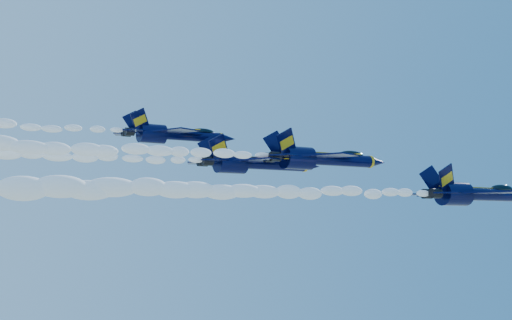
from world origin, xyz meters
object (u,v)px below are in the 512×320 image
jet_lead (475,194)px  jet_second (321,158)px  jet_third (255,163)px  jet_fourth (175,134)px

jet_lead → jet_second: jet_second is taller
jet_third → jet_fourth: 11.26m
jet_lead → jet_third: 29.02m
jet_third → jet_fourth: (-9.19, 5.32, 3.74)m
jet_second → jet_fourth: size_ratio=1.17×
jet_second → jet_fourth: (-15.88, 10.89, 3.29)m
jet_lead → jet_second: (-17.75, 9.56, 4.51)m
jet_second → jet_fourth: jet_fourth is taller
jet_fourth → jet_third: bearing=-30.1°
jet_lead → jet_fourth: (-33.63, 20.44, 7.81)m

